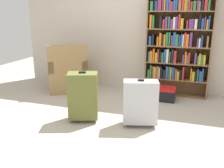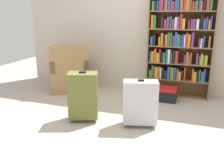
% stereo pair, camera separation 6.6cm
% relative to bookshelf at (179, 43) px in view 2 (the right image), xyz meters
% --- Properties ---
extents(ground_plane, '(8.41, 8.41, 0.00)m').
position_rel_bookshelf_xyz_m(ground_plane, '(-0.70, -1.65, -0.95)').
color(ground_plane, '#B2A899').
extents(back_wall, '(4.81, 0.10, 2.60)m').
position_rel_bookshelf_xyz_m(back_wall, '(-0.70, 0.21, 0.35)').
color(back_wall, beige).
rests_on(back_wall, ground).
extents(bookshelf, '(1.09, 0.29, 1.75)m').
position_rel_bookshelf_xyz_m(bookshelf, '(0.00, 0.00, 0.00)').
color(bookshelf, brown).
rests_on(bookshelf, ground).
extents(armchair, '(0.96, 0.96, 0.90)m').
position_rel_bookshelf_xyz_m(armchair, '(-1.97, -0.35, -0.64)').
color(armchair, '#9E7A4C').
rests_on(armchair, ground).
extents(mug, '(0.12, 0.08, 0.10)m').
position_rel_bookshelf_xyz_m(mug, '(-1.53, -0.29, -0.91)').
color(mug, '#1959A5').
rests_on(mug, ground).
extents(storage_box, '(0.37, 0.28, 0.23)m').
position_rel_bookshelf_xyz_m(storage_box, '(-0.13, -0.36, -0.83)').
color(storage_box, black).
rests_on(storage_box, ground).
extents(suitcase_silver, '(0.49, 0.33, 0.64)m').
position_rel_bookshelf_xyz_m(suitcase_silver, '(-0.32, -1.47, -0.62)').
color(suitcase_silver, '#B7BABF').
rests_on(suitcase_silver, ground).
extents(suitcase_olive, '(0.45, 0.37, 0.70)m').
position_rel_bookshelf_xyz_m(suitcase_olive, '(-1.09, -1.56, -0.59)').
color(suitcase_olive, brown).
rests_on(suitcase_olive, ground).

